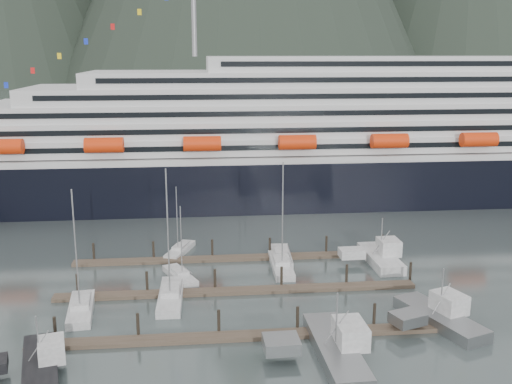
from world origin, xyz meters
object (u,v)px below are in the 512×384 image
(sailboat_g, at_px, (281,266))
(sailboat_c, at_px, (180,276))
(cruise_ship, at_px, (381,142))
(sailboat_b, at_px, (171,297))
(trawler_e, at_px, (380,257))
(sailboat_e, at_px, (180,251))
(sailboat_a, at_px, (81,310))
(trawler_a, at_px, (39,363))
(sailboat_f, at_px, (281,257))
(trawler_c, at_px, (334,348))
(trawler_d, at_px, (439,317))

(sailboat_g, bearing_deg, sailboat_c, 101.12)
(cruise_ship, bearing_deg, sailboat_g, -122.78)
(sailboat_b, height_order, trawler_e, sailboat_b)
(sailboat_b, distance_m, trawler_e, 32.92)
(sailboat_b, height_order, sailboat_e, sailboat_b)
(cruise_ship, bearing_deg, trawler_e, -106.75)
(sailboat_a, distance_m, trawler_a, 13.65)
(sailboat_f, bearing_deg, trawler_c, -174.25)
(sailboat_c, xyz_separation_m, sailboat_e, (-0.29, 11.24, -0.00))
(cruise_ship, height_order, sailboat_e, cruise_ship)
(sailboat_g, bearing_deg, sailboat_f, -7.91)
(sailboat_e, distance_m, trawler_c, 38.89)
(sailboat_b, distance_m, sailboat_c, 7.47)
(cruise_ship, height_order, trawler_d, cruise_ship)
(sailboat_e, distance_m, trawler_d, 42.25)
(sailboat_c, relative_size, trawler_a, 0.91)
(sailboat_b, relative_size, sailboat_c, 1.62)
(sailboat_e, bearing_deg, trawler_a, 178.62)
(trawler_a, bearing_deg, sailboat_f, -57.15)
(trawler_a, height_order, trawler_d, trawler_d)
(cruise_ship, distance_m, sailboat_b, 70.19)
(cruise_ship, relative_size, sailboat_e, 18.45)
(trawler_c, bearing_deg, sailboat_f, 0.93)
(trawler_c, bearing_deg, sailboat_a, 63.20)
(cruise_ship, relative_size, trawler_e, 17.53)
(trawler_e, bearing_deg, sailboat_b, 108.29)
(trawler_c, bearing_deg, cruise_ship, -21.93)
(sailboat_a, distance_m, sailboat_g, 29.58)
(sailboat_e, xyz_separation_m, trawler_d, (30.93, -28.78, 0.56))
(cruise_ship, bearing_deg, sailboat_f, -124.74)
(sailboat_b, relative_size, trawler_d, 1.37)
(sailboat_a, height_order, trawler_c, sailboat_a)
(sailboat_a, relative_size, trawler_e, 1.37)
(sailboat_b, xyz_separation_m, sailboat_c, (1.02, 7.40, -0.08))
(trawler_d, bearing_deg, trawler_e, -18.05)
(cruise_ship, xyz_separation_m, trawler_e, (-12.81, -42.56, -11.08))
(trawler_e, bearing_deg, trawler_d, -179.53)
(sailboat_f, bearing_deg, sailboat_g, 174.53)
(cruise_ship, height_order, trawler_c, cruise_ship)
(trawler_a, relative_size, trawler_c, 0.80)
(sailboat_a, xyz_separation_m, sailboat_c, (11.84, 10.25, -0.07))
(cruise_ship, xyz_separation_m, sailboat_g, (-28.04, -43.53, -11.59))
(cruise_ship, distance_m, sailboat_a, 79.41)
(sailboat_a, height_order, sailboat_g, sailboat_g)
(sailboat_f, bearing_deg, trawler_e, -98.33)
(sailboat_b, relative_size, trawler_c, 1.18)
(sailboat_e, bearing_deg, sailboat_a, 171.06)
(sailboat_e, height_order, sailboat_g, sailboat_g)
(sailboat_a, relative_size, trawler_c, 1.06)
(sailboat_a, xyz_separation_m, sailboat_f, (27.24, 16.90, -0.04))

